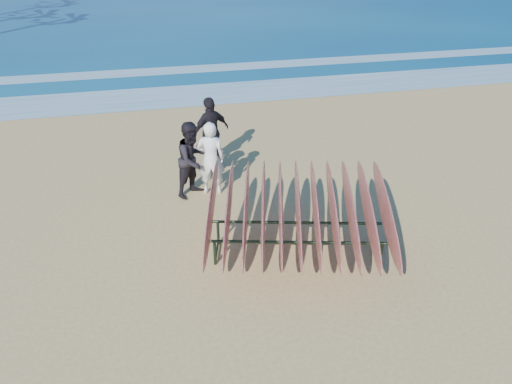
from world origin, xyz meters
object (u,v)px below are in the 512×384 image
(person_white, at_px, (211,158))
(person_dark_b, at_px, (211,132))
(surfboard_rack, at_px, (298,211))
(person_dark_a, at_px, (193,159))

(person_white, distance_m, person_dark_b, 1.50)
(surfboard_rack, xyz_separation_m, person_white, (-1.15, 2.76, -0.09))
(person_dark_b, bearing_deg, person_white, 53.94)
(person_white, bearing_deg, surfboard_rack, 126.02)
(surfboard_rack, bearing_deg, person_dark_a, 133.53)
(surfboard_rack, height_order, person_dark_b, person_dark_b)
(person_dark_a, height_order, person_dark_b, person_dark_b)
(surfboard_rack, relative_size, person_dark_b, 2.16)
(surfboard_rack, height_order, person_dark_a, person_dark_a)
(person_white, bearing_deg, person_dark_b, -85.77)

